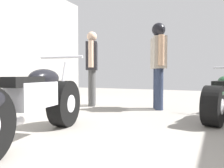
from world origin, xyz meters
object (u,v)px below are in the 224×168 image
Objects in this scene: motorcycle_black_naked at (222,97)px; mechanic_with_helmet at (158,58)px; motorcycle_maroon_cruiser at (31,104)px; mechanic_in_blue at (92,64)px.

mechanic_with_helmet is at bearing 152.72° from motorcycle_black_naked.
mechanic_with_helmet reaches higher than motorcycle_black_naked.
mechanic_with_helmet is (0.65, 2.84, 0.67)m from motorcycle_maroon_cruiser.
motorcycle_maroon_cruiser is 1.11× the size of motorcycle_black_naked.
motorcycle_black_naked is at bearing 50.37° from motorcycle_maroon_cruiser.
motorcycle_black_naked is 2.83m from mechanic_in_blue.
motorcycle_maroon_cruiser is at bearing -72.16° from mechanic_in_blue.
mechanic_in_blue is 0.96× the size of mechanic_with_helmet.
motorcycle_maroon_cruiser is at bearing -129.63° from motorcycle_black_naked.
motorcycle_maroon_cruiser is 2.90m from motorcycle_black_naked.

